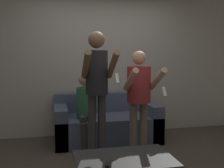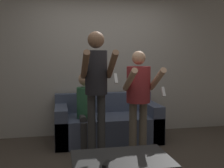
{
  "view_description": "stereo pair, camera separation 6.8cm",
  "coord_description": "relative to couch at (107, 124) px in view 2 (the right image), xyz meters",
  "views": [
    {
      "loc": [
        -0.85,
        -3.09,
        1.43
      ],
      "look_at": [
        0.0,
        0.8,
        1.02
      ],
      "focal_mm": 42.0,
      "sensor_mm": 36.0,
      "label": 1
    },
    {
      "loc": [
        -0.78,
        -3.1,
        1.43
      ],
      "look_at": [
        0.0,
        0.8,
        1.02
      ],
      "focal_mm": 42.0,
      "sensor_mm": 36.0,
      "label": 2
    }
  ],
  "objects": [
    {
      "name": "person_standing_left",
      "position": [
        -0.3,
        -0.84,
        0.82
      ],
      "size": [
        0.42,
        0.66,
        1.77
      ],
      "color": "#383838",
      "rests_on": "ground_plane"
    },
    {
      "name": "person_seated",
      "position": [
        -0.38,
        -0.18,
        0.38
      ],
      "size": [
        0.29,
        0.52,
        1.19
      ],
      "color": "#383838",
      "rests_on": "ground_plane"
    },
    {
      "name": "remote_on_table",
      "position": [
        -0.37,
        -1.99,
        0.15
      ],
      "size": [
        0.1,
        0.15,
        0.02
      ],
      "color": "black",
      "rests_on": "coffee_table"
    },
    {
      "name": "couch",
      "position": [
        0.0,
        0.0,
        0.0
      ],
      "size": [
        1.74,
        0.85,
        0.78
      ],
      "color": "#4C5670",
      "rests_on": "ground_plane"
    },
    {
      "name": "coffee_table",
      "position": [
        -0.19,
        -1.86,
        0.1
      ],
      "size": [
        0.99,
        0.63,
        0.42
      ],
      "color": "#2D2D2D",
      "rests_on": "ground_plane"
    },
    {
      "name": "wall_back",
      "position": [
        -0.0,
        0.46,
        1.07
      ],
      "size": [
        6.4,
        0.06,
        2.7
      ],
      "color": "#B7B2A8",
      "rests_on": "ground_plane"
    },
    {
      "name": "person_standing_right",
      "position": [
        0.3,
        -0.84,
        0.66
      ],
      "size": [
        0.45,
        0.66,
        1.51
      ],
      "color": "#6B6051",
      "rests_on": "ground_plane"
    }
  ]
}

